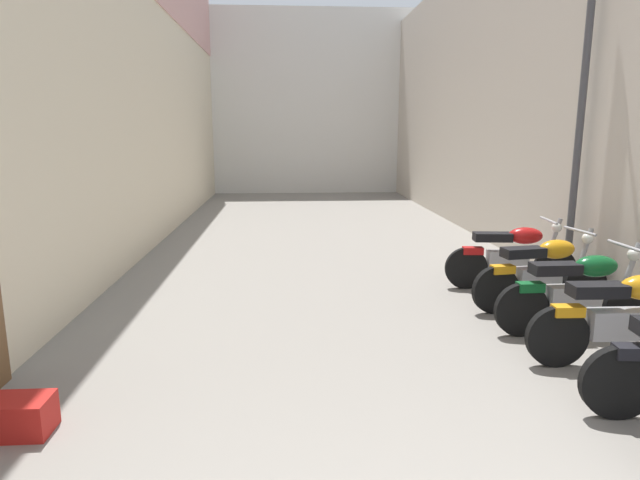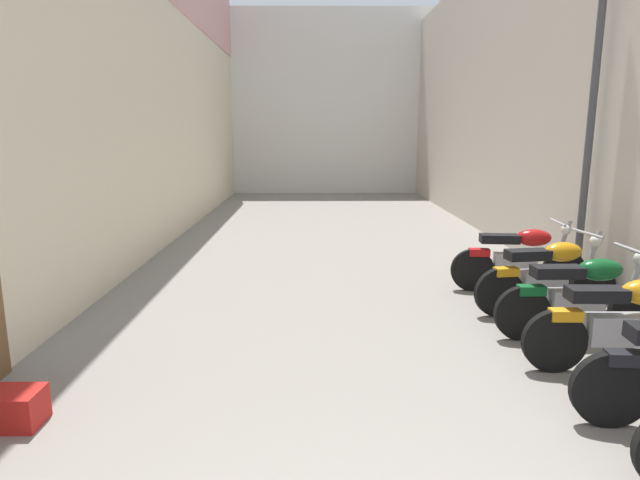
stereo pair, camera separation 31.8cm
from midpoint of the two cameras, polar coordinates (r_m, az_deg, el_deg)
ground_plane at (r=8.58m, az=0.61°, el=-3.54°), size 34.98×34.98×0.00m
building_left at (r=10.85m, az=-20.86°, el=22.03°), size 0.45×18.98×8.59m
building_right at (r=11.11m, az=19.12°, el=15.01°), size 0.45×18.98×6.05m
building_far_end at (r=20.78m, az=-2.04°, el=14.30°), size 9.72×2.00×6.51m
motorcycle_fourth at (r=5.82m, az=28.35°, el=-7.14°), size 1.85×0.58×1.04m
motorcycle_fifth at (r=6.48m, az=24.60°, el=-4.98°), size 1.85×0.58×1.04m
motorcycle_sixth at (r=7.20m, az=21.48°, el=-3.16°), size 1.84×0.58×1.04m
motorcycle_seventh at (r=8.02m, az=18.71°, el=-1.52°), size 1.85×0.58×1.04m
plastic_crate at (r=4.82m, az=-31.03°, el=-15.82°), size 0.44×0.32×0.28m
street_lamp at (r=8.09m, az=24.55°, el=13.34°), size 0.79×0.18×4.47m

